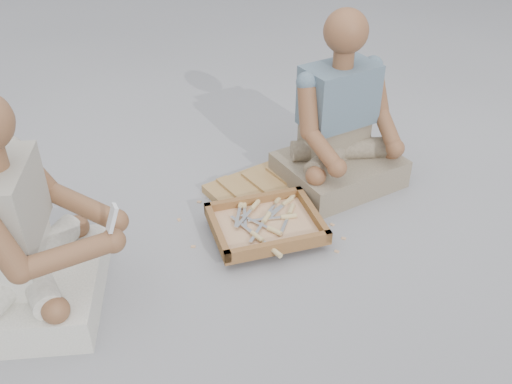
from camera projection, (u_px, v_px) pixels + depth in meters
name	position (u px, v px, depth m)	size (l,w,h in m)	color
ground	(274.00, 282.00, 2.30)	(60.00, 60.00, 0.00)	#97989C
carved_panel	(277.00, 188.00, 2.82)	(0.62, 0.42, 0.04)	olive
tool_tray	(266.00, 225.00, 2.50)	(0.51, 0.43, 0.06)	brown
chisel_0	(240.00, 205.00, 2.60)	(0.12, 0.20, 0.02)	silver
chisel_1	(277.00, 201.00, 2.65)	(0.17, 0.16, 0.02)	silver
chisel_2	(253.00, 208.00, 2.58)	(0.18, 0.16, 0.02)	silver
chisel_3	(270.00, 229.00, 2.46)	(0.12, 0.20, 0.02)	silver
chisel_4	(284.00, 217.00, 2.54)	(0.22, 0.07, 0.02)	silver
chisel_5	(290.00, 212.00, 2.57)	(0.16, 0.18, 0.02)	silver
chisel_6	(272.00, 249.00, 2.35)	(0.07, 0.22, 0.02)	silver
chisel_7	(285.00, 204.00, 2.63)	(0.21, 0.11, 0.02)	silver
chisel_8	(244.00, 205.00, 2.61)	(0.10, 0.21, 0.02)	silver
chisel_9	(264.00, 220.00, 2.51)	(0.17, 0.17, 0.02)	silver
chisel_10	(254.00, 234.00, 2.42)	(0.07, 0.22, 0.02)	silver
chisel_11	(289.00, 200.00, 2.65)	(0.20, 0.13, 0.02)	silver
wood_chip_0	(288.00, 205.00, 2.73)	(0.02, 0.01, 0.00)	tan
wood_chip_1	(257.00, 207.00, 2.72)	(0.02, 0.01, 0.00)	tan
wood_chip_2	(199.00, 202.00, 2.76)	(0.02, 0.01, 0.00)	tan
wood_chip_3	(296.00, 218.00, 2.65)	(0.02, 0.01, 0.00)	tan
wood_chip_4	(337.00, 251.00, 2.45)	(0.02, 0.01, 0.00)	tan
wood_chip_5	(231.00, 200.00, 2.77)	(0.02, 0.01, 0.00)	tan
wood_chip_6	(223.00, 206.00, 2.73)	(0.02, 0.01, 0.00)	tan
wood_chip_7	(332.00, 225.00, 2.61)	(0.02, 0.01, 0.00)	tan
wood_chip_8	(312.00, 236.00, 2.53)	(0.02, 0.01, 0.00)	tan
wood_chip_9	(305.00, 193.00, 2.82)	(0.02, 0.01, 0.00)	tan
wood_chip_10	(193.00, 247.00, 2.48)	(0.02, 0.01, 0.00)	tan
wood_chip_11	(344.00, 238.00, 2.52)	(0.02, 0.01, 0.00)	tan
wood_chip_12	(250.00, 195.00, 2.80)	(0.02, 0.01, 0.00)	tan
wood_chip_13	(179.00, 220.00, 2.64)	(0.02, 0.01, 0.00)	tan
craftsman	(27.00, 241.00, 2.04)	(0.66, 0.67, 0.88)	silver
companion	(341.00, 130.00, 2.75)	(0.61, 0.51, 0.87)	gray
mobile_phone	(112.00, 218.00, 1.95)	(0.05, 0.04, 0.10)	silver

